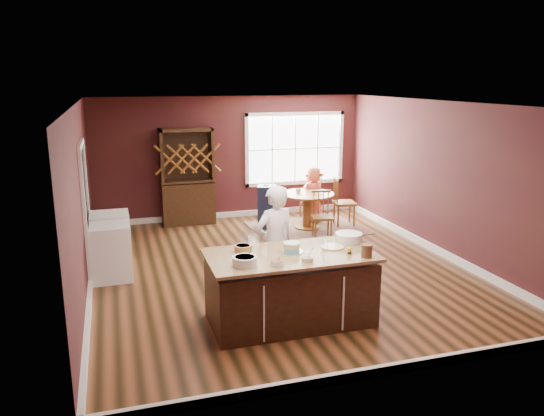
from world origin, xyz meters
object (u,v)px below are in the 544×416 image
(chair_east, at_px, (344,201))
(high_chair, at_px, (267,206))
(dining_table, at_px, (307,203))
(toddler, at_px, (268,189))
(seated_woman, at_px, (313,194))
(chair_south, at_px, (322,215))
(dryer, at_px, (111,240))
(baker, at_px, (275,244))
(hutch, at_px, (187,177))
(washer, at_px, (111,252))
(layer_cake, at_px, (292,247))
(chair_north, at_px, (310,195))
(kitchen_island, at_px, (290,289))

(chair_east, relative_size, high_chair, 1.14)
(dining_table, distance_m, toddler, 0.87)
(dining_table, relative_size, seated_woman, 0.92)
(chair_south, bearing_deg, dryer, -162.37)
(high_chair, bearing_deg, dining_table, -0.77)
(baker, bearing_deg, seated_woman, -133.57)
(dining_table, bearing_deg, chair_south, -89.20)
(chair_south, height_order, dryer, chair_south)
(high_chair, xyz_separation_m, dryer, (-3.15, -1.46, -0.02))
(seated_woman, bearing_deg, hutch, -34.18)
(seated_woman, height_order, dryer, seated_woman)
(chair_east, height_order, washer, chair_east)
(baker, relative_size, layer_cake, 5.52)
(seated_woman, distance_m, dryer, 4.58)
(chair_east, bearing_deg, chair_north, 42.69)
(kitchen_island, xyz_separation_m, high_chair, (0.96, 4.32, 0.03))
(chair_east, distance_m, toddler, 1.65)
(chair_north, height_order, washer, chair_north)
(chair_east, relative_size, chair_north, 1.02)
(seated_woman, distance_m, toddler, 1.10)
(toddler, relative_size, washer, 0.30)
(toddler, distance_m, washer, 3.88)
(washer, distance_m, dryer, 0.64)
(high_chair, distance_m, washer, 3.78)
(kitchen_island, bearing_deg, hutch, 96.18)
(chair_north, height_order, high_chair, chair_north)
(kitchen_island, height_order, high_chair, high_chair)
(kitchen_island, distance_m, seated_woman, 4.99)
(kitchen_island, bearing_deg, toddler, 77.01)
(baker, relative_size, high_chair, 1.76)
(chair_north, bearing_deg, layer_cake, 62.63)
(chair_east, height_order, hutch, hutch)
(chair_north, distance_m, toddler, 1.19)
(baker, relative_size, hutch, 0.81)
(dining_table, xyz_separation_m, dryer, (-3.95, -1.19, -0.08))
(seated_woman, relative_size, hutch, 0.59)
(layer_cake, xyz_separation_m, toddler, (0.98, 4.33, -0.17))
(dining_table, bearing_deg, chair_north, 64.36)
(dining_table, height_order, layer_cake, layer_cake)
(layer_cake, xyz_separation_m, seated_woman, (2.05, 4.47, -0.37))
(dining_table, relative_size, high_chair, 1.18)
(chair_south, height_order, hutch, hutch)
(baker, relative_size, seated_woman, 1.37)
(kitchen_island, distance_m, chair_north, 5.21)
(dining_table, height_order, seated_woman, seated_woman)
(chair_north, distance_m, high_chair, 1.23)
(toddler, xyz_separation_m, washer, (-3.20, -2.18, -0.37))
(chair_south, distance_m, dryer, 3.98)
(toddler, bearing_deg, chair_north, 18.79)
(chair_east, relative_size, toddler, 4.16)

